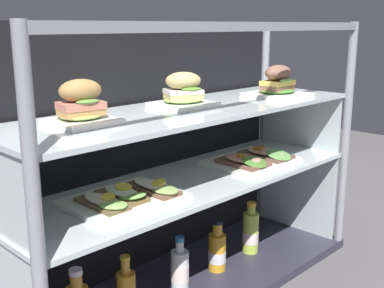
% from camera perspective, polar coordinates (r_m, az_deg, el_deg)
% --- Properties ---
extents(case_base_deck, '(1.42, 0.45, 0.04)m').
position_cam_1_polar(case_base_deck, '(1.86, 0.00, -16.00)').
color(case_base_deck, '#2F2D3C').
rests_on(case_base_deck, ground).
extents(case_frame, '(1.42, 0.45, 0.95)m').
position_cam_1_polar(case_frame, '(1.76, -2.99, -0.17)').
color(case_frame, gray).
rests_on(case_frame, ground).
extents(riser_lower_tier, '(1.35, 0.38, 0.37)m').
position_cam_1_polar(riser_lower_tier, '(1.77, 0.00, -10.28)').
color(riser_lower_tier, silver).
rests_on(riser_lower_tier, case_base_deck).
extents(shelf_lower_glass, '(1.37, 0.40, 0.01)m').
position_cam_1_polar(shelf_lower_glass, '(1.70, 0.00, -4.33)').
color(shelf_lower_glass, silver).
rests_on(shelf_lower_glass, riser_lower_tier).
extents(riser_upper_tier, '(1.35, 0.38, 0.23)m').
position_cam_1_polar(riser_upper_tier, '(1.67, 0.00, -0.25)').
color(riser_upper_tier, silver).
rests_on(riser_upper_tier, shelf_lower_glass).
extents(shelf_upper_glass, '(1.37, 0.40, 0.01)m').
position_cam_1_polar(shelf_upper_glass, '(1.64, 0.00, 3.98)').
color(shelf_upper_glass, silver).
rests_on(shelf_upper_glass, riser_upper_tier).
extents(plated_roll_sandwich_near_left_corner, '(0.17, 0.17, 0.13)m').
position_cam_1_polar(plated_roll_sandwich_near_left_corner, '(1.38, -12.78, 4.26)').
color(plated_roll_sandwich_near_left_corner, white).
rests_on(plated_roll_sandwich_near_left_corner, shelf_upper_glass).
extents(plated_roll_sandwich_far_right, '(0.18, 0.18, 0.12)m').
position_cam_1_polar(plated_roll_sandwich_far_right, '(1.65, -1.01, 5.91)').
color(plated_roll_sandwich_far_right, white).
rests_on(plated_roll_sandwich_far_right, shelf_upper_glass).
extents(plated_roll_sandwich_right_of_center, '(0.20, 0.20, 0.12)m').
position_cam_1_polar(plated_roll_sandwich_right_of_center, '(1.91, 9.94, 6.75)').
color(plated_roll_sandwich_right_of_center, white).
rests_on(plated_roll_sandwich_right_of_center, shelf_upper_glass).
extents(open_sandwich_tray_right_of_center, '(0.34, 0.25, 0.06)m').
position_cam_1_polar(open_sandwich_tray_right_of_center, '(1.49, -7.58, -6.10)').
color(open_sandwich_tray_right_of_center, white).
rests_on(open_sandwich_tray_right_of_center, shelf_lower_glass).
extents(open_sandwich_tray_mid_right, '(0.34, 0.26, 0.06)m').
position_cam_1_polar(open_sandwich_tray_mid_right, '(1.89, 7.23, -1.72)').
color(open_sandwich_tray_mid_right, white).
rests_on(open_sandwich_tray_mid_right, shelf_lower_glass).
extents(juice_bottle_front_right_end, '(0.06, 0.06, 0.21)m').
position_cam_1_polar(juice_bottle_front_right_end, '(1.74, -1.42, -14.54)').
color(juice_bottle_front_right_end, white).
rests_on(juice_bottle_front_right_end, case_base_deck).
extents(juice_bottle_back_left, '(0.07, 0.07, 0.20)m').
position_cam_1_polar(juice_bottle_back_left, '(1.89, 2.94, -12.33)').
color(juice_bottle_back_left, gold).
rests_on(juice_bottle_back_left, case_base_deck).
extents(juice_bottle_back_right, '(0.07, 0.07, 0.21)m').
position_cam_1_polar(juice_bottle_back_right, '(2.03, 6.83, -10.15)').
color(juice_bottle_back_right, '#B7D249').
rests_on(juice_bottle_back_right, case_base_deck).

